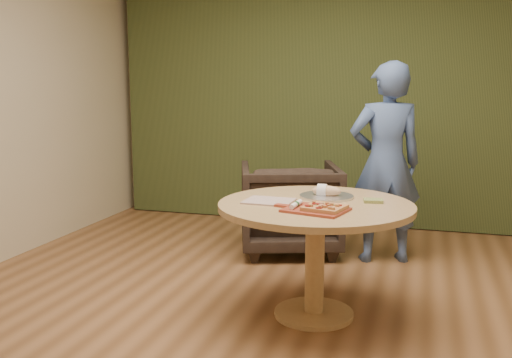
{
  "coord_description": "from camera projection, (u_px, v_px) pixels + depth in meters",
  "views": [
    {
      "loc": [
        0.9,
        -3.12,
        1.5
      ],
      "look_at": [
        -0.11,
        0.25,
        0.9
      ],
      "focal_mm": 40.0,
      "sensor_mm": 36.0,
      "label": 1
    }
  ],
  "objects": [
    {
      "name": "room_shell",
      "position": [
        262.0,
        101.0,
        3.22
      ],
      "size": [
        5.04,
        6.04,
        2.84
      ],
      "color": "#92613A",
      "rests_on": "ground"
    },
    {
      "name": "curtain",
      "position": [
        339.0,
        92.0,
        5.96
      ],
      "size": [
        4.8,
        0.14,
        2.78
      ],
      "primitive_type": "cube",
      "color": "#313D1B",
      "rests_on": "ground"
    },
    {
      "name": "pedestal_table",
      "position": [
        315.0,
        225.0,
        3.62
      ],
      "size": [
        1.24,
        1.24,
        0.75
      ],
      "rotation": [
        0.0,
        0.0,
        -0.14
      ],
      "color": "tan",
      "rests_on": "ground"
    },
    {
      "name": "pizza_paddle",
      "position": [
        314.0,
        210.0,
        3.37
      ],
      "size": [
        0.47,
        0.36,
        0.01
      ],
      "rotation": [
        0.0,
        0.0,
        -0.24
      ],
      "color": "#973A26",
      "rests_on": "pedestal_table"
    },
    {
      "name": "flatbread_pizza",
      "position": [
        325.0,
        207.0,
        3.34
      ],
      "size": [
        0.27,
        0.27,
        0.04
      ],
      "rotation": [
        0.0,
        0.0,
        -0.24
      ],
      "color": "#BC8249",
      "rests_on": "pizza_paddle"
    },
    {
      "name": "cutlery_roll",
      "position": [
        296.0,
        204.0,
        3.42
      ],
      "size": [
        0.05,
        0.2,
        0.03
      ],
      "rotation": [
        0.0,
        0.0,
        -0.09
      ],
      "color": "white",
      "rests_on": "pizza_paddle"
    },
    {
      "name": "newspaper",
      "position": [
        269.0,
        201.0,
        3.63
      ],
      "size": [
        0.31,
        0.26,
        0.01
      ],
      "primitive_type": "cube",
      "rotation": [
        0.0,
        0.0,
        -0.04
      ],
      "color": "silver",
      "rests_on": "pedestal_table"
    },
    {
      "name": "serving_tray",
      "position": [
        327.0,
        196.0,
        3.77
      ],
      "size": [
        0.36,
        0.36,
        0.02
      ],
      "color": "silver",
      "rests_on": "pedestal_table"
    },
    {
      "name": "bread_roll",
      "position": [
        325.0,
        191.0,
        3.77
      ],
      "size": [
        0.19,
        0.09,
        0.09
      ],
      "color": "#E4BD8B",
      "rests_on": "serving_tray"
    },
    {
      "name": "green_packet",
      "position": [
        373.0,
        201.0,
        3.62
      ],
      "size": [
        0.13,
        0.12,
        0.02
      ],
      "primitive_type": "cube",
      "rotation": [
        0.0,
        0.0,
        0.16
      ],
      "color": "olive",
      "rests_on": "pedestal_table"
    },
    {
      "name": "armchair",
      "position": [
        290.0,
        203.0,
        5.09
      ],
      "size": [
        1.06,
        1.03,
        0.88
      ],
      "primitive_type": "imported",
      "rotation": [
        0.0,
        0.0,
        3.46
      ],
      "color": "black",
      "rests_on": "ground"
    },
    {
      "name": "person_standing",
      "position": [
        385.0,
        163.0,
        4.74
      ],
      "size": [
        0.71,
        0.59,
        1.68
      ],
      "primitive_type": "imported",
      "rotation": [
        0.0,
        0.0,
        3.49
      ],
      "color": "#445D90",
      "rests_on": "ground"
    }
  ]
}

